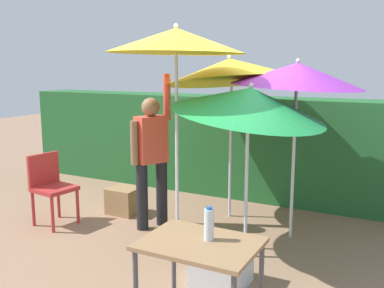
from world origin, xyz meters
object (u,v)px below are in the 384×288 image
at_px(umbrella_yellow, 297,75).
at_px(person_vendor, 151,153).
at_px(umbrella_orange, 176,41).
at_px(cooler_box, 221,263).
at_px(umbrella_rainbow, 250,102).
at_px(umbrella_navy, 230,70).
at_px(bottle_water, 209,224).
at_px(chair_plastic, 51,184).
at_px(crate_cardboard, 124,201).
at_px(folding_table, 200,255).

relative_size(umbrella_yellow, person_vendor, 1.09).
relative_size(umbrella_orange, cooler_box, 5.07).
relative_size(umbrella_rainbow, umbrella_navy, 0.86).
height_order(umbrella_rainbow, umbrella_navy, umbrella_navy).
relative_size(umbrella_orange, bottle_water, 9.98).
distance_m(umbrella_rainbow, umbrella_orange, 0.98).
bearing_deg(umbrella_orange, person_vendor, 147.08).
bearing_deg(person_vendor, umbrella_rainbow, -10.73).
relative_size(umbrella_yellow, chair_plastic, 2.30).
relative_size(person_vendor, chair_plastic, 2.11).
distance_m(umbrella_rainbow, crate_cardboard, 2.48).
height_order(umbrella_yellow, person_vendor, umbrella_yellow).
bearing_deg(person_vendor, umbrella_orange, -32.92).
height_order(cooler_box, bottle_water, bottle_water).
height_order(umbrella_rainbow, chair_plastic, umbrella_rainbow).
bearing_deg(bottle_water, umbrella_navy, 109.92).
relative_size(umbrella_orange, umbrella_navy, 1.08).
relative_size(person_vendor, bottle_water, 7.83).
bearing_deg(umbrella_rainbow, umbrella_yellow, 68.94).
bearing_deg(folding_table, person_vendor, 130.87).
bearing_deg(folding_table, umbrella_navy, 108.70).
relative_size(umbrella_yellow, bottle_water, 8.54).
xyz_separation_m(umbrella_navy, cooler_box, (0.66, -1.72, -1.71)).
bearing_deg(person_vendor, bottle_water, -47.46).
xyz_separation_m(umbrella_rainbow, umbrella_yellow, (0.28, 0.73, 0.25)).
bearing_deg(umbrella_rainbow, person_vendor, 169.27).
bearing_deg(umbrella_rainbow, umbrella_orange, -171.77).
xyz_separation_m(cooler_box, bottle_water, (0.26, -0.81, 0.68)).
height_order(umbrella_rainbow, umbrella_yellow, umbrella_yellow).
xyz_separation_m(chair_plastic, cooler_box, (2.53, -0.44, -0.31)).
bearing_deg(bottle_water, folding_table, -124.50).
bearing_deg(cooler_box, crate_cardboard, 148.84).
xyz_separation_m(umbrella_navy, chair_plastic, (-1.87, -1.28, -1.40)).
bearing_deg(cooler_box, bottle_water, -72.35).
height_order(umbrella_orange, umbrella_yellow, umbrella_orange).
bearing_deg(chair_plastic, crate_cardboard, 52.62).
bearing_deg(umbrella_orange, cooler_box, -36.15).
bearing_deg(bottle_water, umbrella_rainbow, 100.34).
relative_size(person_vendor, crate_cardboard, 4.71).
bearing_deg(umbrella_orange, bottle_water, -53.02).
distance_m(umbrella_yellow, cooler_box, 2.20).
relative_size(umbrella_navy, cooler_box, 4.70).
distance_m(cooler_box, crate_cardboard, 2.29).
bearing_deg(cooler_box, umbrella_navy, 110.96).
bearing_deg(cooler_box, umbrella_rainbow, 91.22).
height_order(umbrella_orange, folding_table, umbrella_orange).
bearing_deg(crate_cardboard, umbrella_orange, -27.53).
xyz_separation_m(umbrella_rainbow, cooler_box, (0.01, -0.68, -1.42)).
height_order(umbrella_yellow, chair_plastic, umbrella_yellow).
bearing_deg(umbrella_yellow, bottle_water, -90.19).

